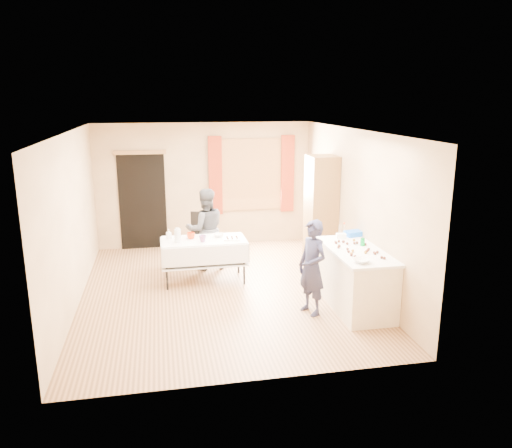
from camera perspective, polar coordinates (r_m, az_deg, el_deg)
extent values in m
cube|color=#9E7047|center=(8.33, -3.86, -7.67)|extent=(4.50, 5.50, 0.02)
cube|color=white|center=(7.74, -4.18, 10.64)|extent=(4.50, 5.50, 0.02)
cube|color=tan|center=(10.62, -5.88, 4.46)|extent=(4.50, 0.02, 2.60)
cube|color=tan|center=(5.31, -0.27, -5.50)|extent=(4.50, 0.02, 2.60)
cube|color=tan|center=(7.99, -20.32, 0.37)|extent=(0.02, 5.50, 2.60)
cube|color=tan|center=(8.50, 11.29, 1.79)|extent=(0.02, 5.50, 2.60)
cube|color=olive|center=(10.69, -0.51, 5.68)|extent=(1.32, 0.06, 1.52)
cube|color=white|center=(10.67, -0.50, 5.67)|extent=(1.20, 0.02, 1.40)
cube|color=maroon|center=(10.52, -4.66, 5.50)|extent=(0.28, 0.06, 1.65)
cube|color=maroon|center=(10.81, 3.62, 5.75)|extent=(0.28, 0.06, 1.65)
cube|color=black|center=(10.61, -12.83, 2.52)|extent=(0.95, 0.04, 2.00)
cube|color=olive|center=(10.43, -13.14, 7.98)|extent=(1.05, 0.06, 0.08)
cube|color=brown|center=(9.36, 7.42, 1.44)|extent=(0.50, 0.60, 2.07)
cube|color=beige|center=(7.70, 11.28, -6.28)|extent=(0.71, 1.56, 0.86)
cube|color=silver|center=(7.55, 11.45, -3.01)|extent=(0.77, 1.63, 0.04)
cube|color=silver|center=(8.54, -6.00, -1.89)|extent=(1.42, 0.71, 0.04)
cube|color=black|center=(9.67, -6.49, -1.89)|extent=(0.49, 0.49, 0.06)
cube|color=black|center=(9.77, -6.31, -0.18)|extent=(0.39, 0.15, 0.56)
imported|color=#1C1C38|center=(7.29, 6.44, -4.96)|extent=(0.76, 0.71, 1.41)
imported|color=black|center=(9.19, -5.79, -0.58)|extent=(0.85, 0.72, 1.50)
cylinder|color=#01882B|center=(7.73, 12.08, -2.02)|extent=(0.07, 0.07, 0.12)
imported|color=white|center=(6.95, 11.98, -4.12)|extent=(0.40, 0.40, 0.06)
cube|color=white|center=(8.07, 9.70, -1.35)|extent=(0.16, 0.12, 0.08)
cube|color=blue|center=(8.26, 11.14, -1.05)|extent=(0.33, 0.26, 0.08)
cylinder|color=silver|center=(8.40, -8.95, -1.34)|extent=(0.14, 0.14, 0.22)
imported|color=red|center=(8.58, -7.45, -1.34)|extent=(0.18, 0.18, 0.11)
imported|color=red|center=(8.37, -6.12, -1.68)|extent=(0.16, 0.16, 0.11)
imported|color=white|center=(8.68, -4.28, -1.26)|extent=(0.28, 0.28, 0.05)
cube|color=white|center=(8.49, -2.74, -1.71)|extent=(0.31, 0.25, 0.02)
imported|color=white|center=(8.63, -9.94, -1.14)|extent=(0.12, 0.12, 0.17)
sphere|color=#3F2314|center=(7.36, 12.38, -3.18)|extent=(0.04, 0.04, 0.04)
sphere|color=#3A1912|center=(7.79, 9.09, -2.05)|extent=(0.04, 0.04, 0.04)
sphere|color=#3A1912|center=(7.19, 14.16, -3.70)|extent=(0.04, 0.04, 0.04)
sphere|color=#3A1912|center=(7.78, 11.18, -2.16)|extent=(0.04, 0.04, 0.04)
sphere|color=#3A1912|center=(7.60, 9.51, -2.48)|extent=(0.04, 0.04, 0.04)
sphere|color=#3A1912|center=(7.84, 9.46, -1.96)|extent=(0.04, 0.04, 0.04)
sphere|color=#3F2314|center=(7.26, 10.86, -3.33)|extent=(0.04, 0.04, 0.04)
sphere|color=#3A1912|center=(7.08, 11.57, -3.84)|extent=(0.04, 0.04, 0.04)
sphere|color=#3A1912|center=(7.41, 13.70, -3.13)|extent=(0.04, 0.04, 0.04)
sphere|color=#3A1912|center=(7.46, 12.63, -2.95)|extent=(0.04, 0.04, 0.04)
sphere|color=#3A1912|center=(7.75, 10.39, -2.20)|extent=(0.04, 0.04, 0.04)
sphere|color=#3A1912|center=(7.81, 11.47, -2.11)|extent=(0.04, 0.04, 0.04)
sphere|color=#3F2314|center=(7.61, 9.45, -2.46)|extent=(0.04, 0.04, 0.04)
sphere|color=#3A1912|center=(7.20, 10.84, -3.49)|extent=(0.04, 0.04, 0.04)
sphere|color=#3A1912|center=(7.85, 9.98, -1.96)|extent=(0.04, 0.04, 0.04)
sphere|color=#3A1912|center=(7.83, 9.92, -1.99)|extent=(0.04, 0.04, 0.04)
sphere|color=#3A1912|center=(7.52, 12.76, -2.81)|extent=(0.04, 0.04, 0.04)
sphere|color=#3A1912|center=(7.53, 9.40, -2.63)|extent=(0.04, 0.04, 0.04)
sphere|color=#3F2314|center=(7.40, 11.00, -3.01)|extent=(0.04, 0.04, 0.04)
sphere|color=#3A1912|center=(7.35, 10.53, -3.10)|extent=(0.04, 0.04, 0.04)
sphere|color=#3A1912|center=(7.40, 12.49, -3.10)|extent=(0.04, 0.04, 0.04)
sphere|color=#3A1912|center=(7.47, 10.42, -2.83)|extent=(0.04, 0.04, 0.04)
sphere|color=#3A1912|center=(7.76, 9.14, -2.11)|extent=(0.04, 0.04, 0.04)
sphere|color=#3A1912|center=(7.34, 13.43, -3.28)|extent=(0.04, 0.04, 0.04)
sphere|color=#3F2314|center=(7.95, 11.13, -1.81)|extent=(0.04, 0.04, 0.04)
sphere|color=#3A1912|center=(7.76, 12.40, -2.27)|extent=(0.04, 0.04, 0.04)
sphere|color=#3A1912|center=(7.16, 14.46, -3.79)|extent=(0.04, 0.04, 0.04)
sphere|color=#3A1912|center=(7.37, 13.37, -3.21)|extent=(0.04, 0.04, 0.04)
sphere|color=#3A1912|center=(7.14, 11.25, -3.65)|extent=(0.04, 0.04, 0.04)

